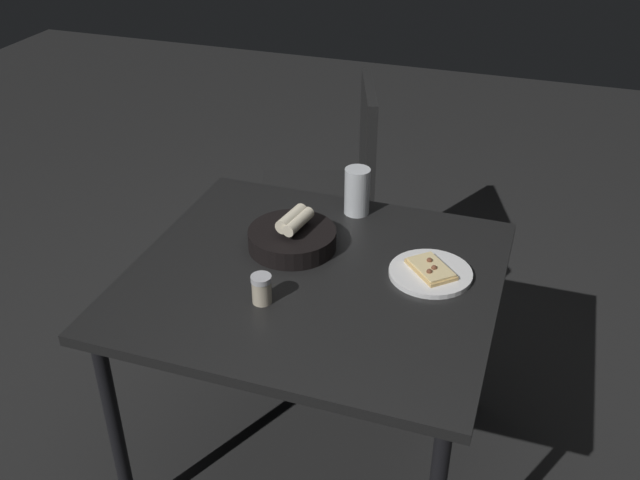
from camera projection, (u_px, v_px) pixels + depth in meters
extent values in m
plane|color=black|center=(315.00, 454.00, 2.32)|extent=(8.00, 8.00, 0.00)
cube|color=black|center=(314.00, 278.00, 1.96)|extent=(0.99, 0.90, 0.03)
cylinder|color=black|center=(480.00, 327.00, 2.34)|extent=(0.04, 0.04, 0.68)
cylinder|color=black|center=(236.00, 278.00, 2.58)|extent=(0.04, 0.04, 0.68)
cylinder|color=black|center=(116.00, 433.00, 1.95)|extent=(0.04, 0.04, 0.68)
cylinder|color=white|center=(430.00, 273.00, 1.94)|extent=(0.23, 0.23, 0.01)
cube|color=tan|center=(431.00, 269.00, 1.94)|extent=(0.16, 0.16, 0.01)
cube|color=beige|center=(431.00, 267.00, 1.93)|extent=(0.14, 0.15, 0.01)
sphere|color=brown|center=(429.00, 272.00, 1.90)|extent=(0.02, 0.02, 0.02)
sphere|color=brown|center=(434.00, 268.00, 1.92)|extent=(0.02, 0.02, 0.02)
sphere|color=brown|center=(429.00, 261.00, 1.95)|extent=(0.02, 0.02, 0.02)
cylinder|color=black|center=(292.00, 239.00, 2.05)|extent=(0.25, 0.25, 0.06)
cylinder|color=beige|center=(298.00, 222.00, 2.01)|extent=(0.05, 0.13, 0.04)
cylinder|color=beige|center=(292.00, 219.00, 2.02)|extent=(0.06, 0.12, 0.04)
cylinder|color=#B21414|center=(276.00, 235.00, 2.09)|extent=(0.06, 0.06, 0.03)
cylinder|color=silver|center=(357.00, 191.00, 2.20)|extent=(0.08, 0.08, 0.15)
cylinder|color=#B68824|center=(357.00, 201.00, 2.22)|extent=(0.07, 0.07, 0.07)
cylinder|color=#BFB299|center=(262.00, 291.00, 1.83)|extent=(0.05, 0.05, 0.06)
cylinder|color=maroon|center=(262.00, 296.00, 1.83)|extent=(0.04, 0.04, 0.03)
cylinder|color=#B7B7BC|center=(261.00, 279.00, 1.80)|extent=(0.05, 0.05, 0.01)
cube|color=black|center=(315.00, 199.00, 2.87)|extent=(0.56, 0.56, 0.04)
cube|color=black|center=(368.00, 142.00, 2.74)|extent=(0.17, 0.41, 0.45)
cylinder|color=black|center=(273.00, 225.00, 3.15)|extent=(0.03, 0.03, 0.43)
cylinder|color=black|center=(267.00, 274.00, 2.83)|extent=(0.03, 0.03, 0.43)
cylinder|color=black|center=(359.00, 225.00, 3.15)|extent=(0.03, 0.03, 0.43)
cylinder|color=black|center=(364.00, 274.00, 2.83)|extent=(0.03, 0.03, 0.43)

